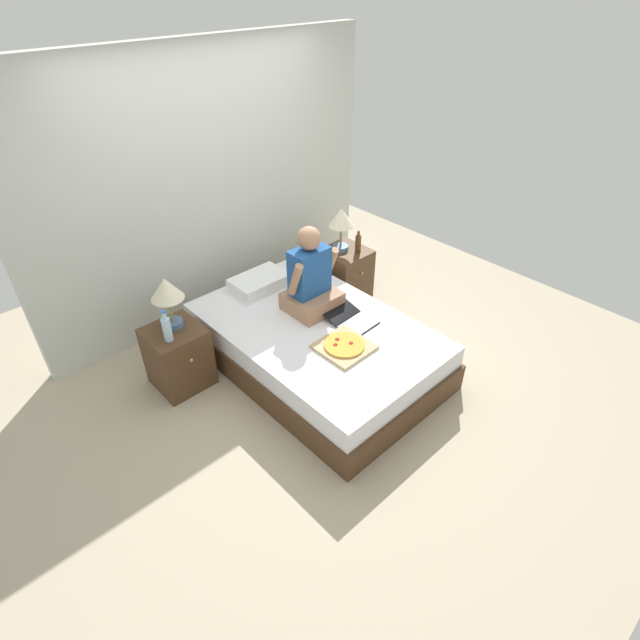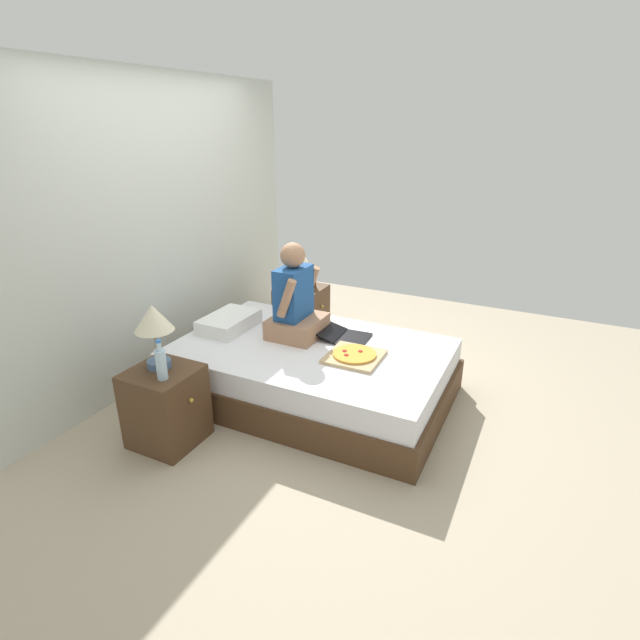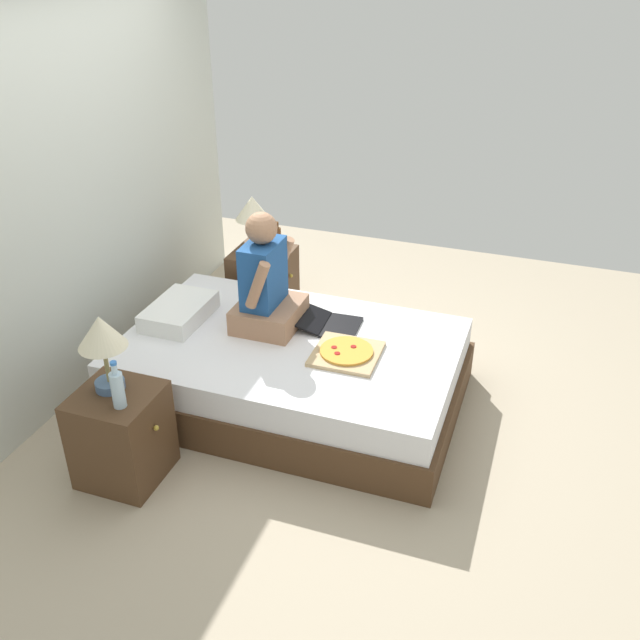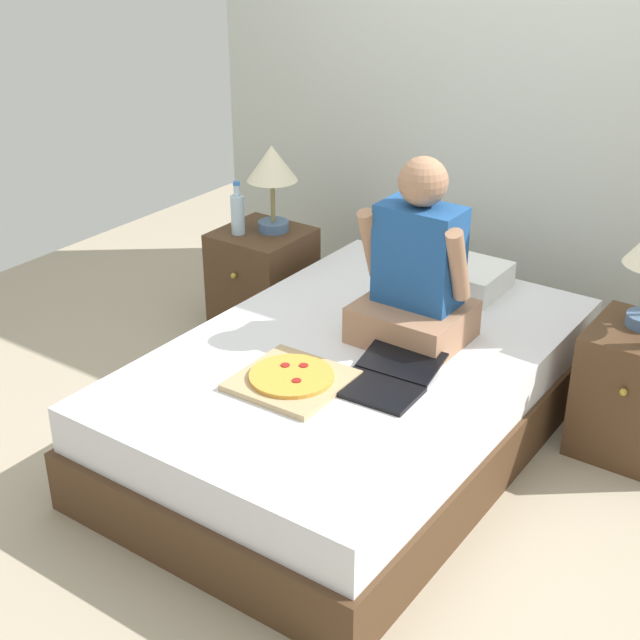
# 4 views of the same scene
# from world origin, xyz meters

# --- Properties ---
(ground_plane) EXTENTS (5.63, 5.63, 0.00)m
(ground_plane) POSITION_xyz_m (0.00, 0.00, 0.00)
(ground_plane) COLOR tan
(wall_back) EXTENTS (3.63, 0.12, 2.50)m
(wall_back) POSITION_xyz_m (0.00, 1.44, 1.25)
(wall_back) COLOR silver
(wall_back) RESTS_ON ground
(bed) EXTENTS (1.39, 2.16, 0.45)m
(bed) POSITION_xyz_m (0.00, 0.00, 0.22)
(bed) COLOR #4C331E
(bed) RESTS_ON ground
(nightstand_left) EXTENTS (0.44, 0.47, 0.55)m
(nightstand_left) POSITION_xyz_m (-1.00, 0.62, 0.28)
(nightstand_left) COLOR #4C331E
(nightstand_left) RESTS_ON ground
(lamp_on_left_nightstand) EXTENTS (0.26, 0.26, 0.45)m
(lamp_on_left_nightstand) POSITION_xyz_m (-0.96, 0.67, 0.88)
(lamp_on_left_nightstand) COLOR #4C6B93
(lamp_on_left_nightstand) RESTS_ON nightstand_left
(water_bottle) EXTENTS (0.07, 0.07, 0.28)m
(water_bottle) POSITION_xyz_m (-1.08, 0.53, 0.67)
(water_bottle) COLOR silver
(water_bottle) RESTS_ON nightstand_left
(nightstand_right) EXTENTS (0.44, 0.47, 0.55)m
(nightstand_right) POSITION_xyz_m (1.00, 0.62, 0.28)
(nightstand_right) COLOR #4C331E
(nightstand_right) RESTS_ON ground
(lamp_on_right_nightstand) EXTENTS (0.26, 0.26, 0.45)m
(lamp_on_right_nightstand) POSITION_xyz_m (0.97, 0.67, 0.88)
(lamp_on_right_nightstand) COLOR #4C6B93
(lamp_on_right_nightstand) RESTS_ON nightstand_right
(beer_bottle) EXTENTS (0.06, 0.06, 0.23)m
(beer_bottle) POSITION_xyz_m (1.07, 0.52, 0.65)
(beer_bottle) COLOR #512D14
(beer_bottle) RESTS_ON nightstand_right
(pillow) EXTENTS (0.52, 0.34, 0.12)m
(pillow) POSITION_xyz_m (0.01, 0.80, 0.51)
(pillow) COLOR white
(pillow) RESTS_ON bed
(person_seated) EXTENTS (0.47, 0.40, 0.78)m
(person_seated) POSITION_xyz_m (0.14, 0.22, 0.74)
(person_seated) COLOR #A37556
(person_seated) RESTS_ON bed
(laptop) EXTENTS (0.34, 0.43, 0.07)m
(laptop) POSITION_xyz_m (0.25, -0.19, 0.47)
(laptop) COLOR black
(laptop) RESTS_ON bed
(pizza_box) EXTENTS (0.41, 0.41, 0.05)m
(pizza_box) POSITION_xyz_m (-0.05, -0.39, 0.47)
(pizza_box) COLOR tan
(pizza_box) RESTS_ON bed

